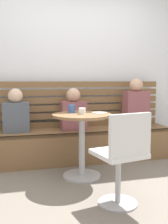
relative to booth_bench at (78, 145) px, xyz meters
The scene contains 12 objects.
ground 1.22m from the booth_bench, 90.00° to the right, with size 8.00×8.00×0.00m, color #70665B.
back_wall 1.31m from the booth_bench, 90.00° to the left, with size 5.20×0.10×2.90m, color silver.
booth_bench is the anchor object (origin of this frame).
booth_backrest 0.61m from the booth_bench, 90.00° to the left, with size 2.65×0.04×0.67m.
cafe_table 0.71m from the booth_bench, 99.17° to the right, with size 0.68×0.68×0.74m.
white_chair 1.47m from the booth_bench, 87.62° to the right, with size 0.47×0.47×0.85m.
person_adult 1.01m from the booth_bench, ahead, with size 0.34×0.22×0.71m.
person_child_left 0.95m from the booth_bench, behind, with size 0.34×0.22×0.58m.
person_child_middle 0.48m from the booth_bench, behind, with size 0.34×0.22×0.58m.
cup_ceramic_white 0.85m from the booth_bench, 98.90° to the right, with size 0.08×0.08×0.07m, color white.
cup_mug_blue 0.77m from the booth_bench, 111.22° to the right, with size 0.08×0.08×0.10m, color #3D5B9E.
plate_small 0.83m from the booth_bench, 80.26° to the right, with size 0.17×0.17×0.01m, color white.
Camera 1 is at (-0.83, -2.34, 1.12)m, focal length 42.40 mm.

